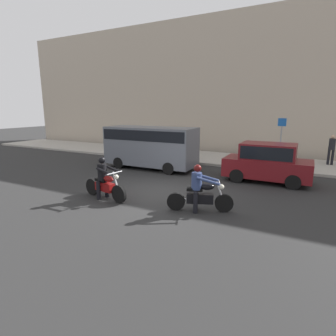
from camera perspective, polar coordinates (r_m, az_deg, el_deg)
The scene contains 9 objects.
ground_plane at distance 11.34m, azimuth -1.75°, elevation -4.86°, with size 80.00×80.00×0.00m, color #272727.
sidewalk_slab at distance 18.53m, azimuth 10.37°, elevation 1.97°, with size 40.00×4.40×0.14m, color #A8A399.
building_facade at distance 21.57m, azimuth 13.68°, elevation 16.35°, with size 40.00×1.40×9.94m, color #B7A893.
motorcycle_with_rider_denim_blue at distance 9.10m, azimuth 6.63°, elevation -5.07°, with size 2.09×1.01×1.59m.
motorcycle_with_rider_black_leather at distance 10.53m, azimuth -13.11°, elevation -2.87°, with size 2.16×0.75×1.60m.
parked_hatchback_maroon at distance 13.36m, azimuth 20.01°, elevation 1.15°, with size 3.82×1.76×1.80m.
parked_van_slate_gray at distance 15.42m, azimuth -3.67°, elevation 4.90°, with size 5.16×1.96×2.33m.
street_sign_post at distance 16.84m, azimuth 22.51°, elevation 6.02°, with size 0.44×0.08×2.70m.
pedestrian_bystander at distance 18.32m, azimuth 30.99°, elevation 3.69°, with size 0.34×0.34×1.73m.
Camera 1 is at (5.28, -9.45, 3.37)m, focal length 29.20 mm.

